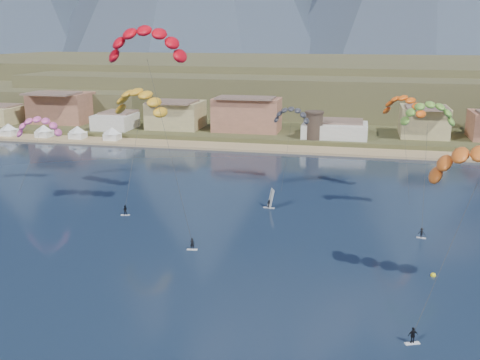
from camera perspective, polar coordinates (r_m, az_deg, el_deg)
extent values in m
plane|color=black|center=(64.91, -6.37, -15.82)|extent=(2400.00, 2400.00, 0.00)
cube|color=tan|center=(163.06, 5.65, 3.22)|extent=(2200.00, 12.00, 0.90)
cube|color=brown|center=(613.80, 10.95, 11.54)|extent=(2200.00, 900.00, 4.00)
cube|color=brown|center=(274.46, 17.12, 9.32)|extent=(320.00, 150.00, 15.00)
cube|color=brown|center=(318.86, 1.89, 10.92)|extent=(380.00, 170.00, 18.00)
cube|color=#2A3747|center=(953.11, 11.84, 16.03)|extent=(2000.00, 200.00, 110.00)
cylinder|color=#47382D|center=(169.36, 7.72, 5.57)|extent=(5.20, 5.20, 8.00)
cylinder|color=#47382D|center=(168.73, 7.77, 7.01)|extent=(5.82, 5.82, 0.60)
cube|color=white|center=(197.70, -22.92, 4.59)|extent=(4.50, 4.50, 2.00)
pyramid|color=white|center=(197.25, -23.00, 5.45)|extent=(6.40, 6.40, 2.00)
cube|color=white|center=(190.52, -19.71, 4.55)|extent=(4.50, 4.50, 2.00)
pyramid|color=white|center=(190.05, -19.78, 5.44)|extent=(6.40, 6.40, 2.00)
cube|color=white|center=(184.45, -16.53, 4.49)|extent=(4.50, 4.50, 2.00)
pyramid|color=white|center=(183.97, -16.60, 5.41)|extent=(6.40, 6.40, 2.00)
cube|color=white|center=(178.99, -13.15, 4.41)|extent=(4.50, 4.50, 2.00)
pyramid|color=white|center=(178.49, -13.21, 5.36)|extent=(6.40, 6.40, 2.00)
cube|color=silver|center=(87.88, -4.99, -7.22)|extent=(1.72, 0.73, 0.11)
imported|color=black|center=(87.50, -5.01, -6.61)|extent=(0.76, 0.55, 1.91)
cylinder|color=#262626|center=(89.70, -7.40, 3.28)|extent=(0.05, 0.05, 31.45)
cube|color=silver|center=(105.93, -11.85, -3.59)|extent=(1.70, 0.85, 0.11)
imported|color=black|center=(105.63, -11.88, -3.07)|extent=(1.05, 0.90, 1.88)
cylinder|color=#262626|center=(109.78, -11.09, 2.14)|extent=(0.05, 0.05, 21.27)
cube|color=silver|center=(65.90, 17.49, -15.91)|extent=(1.73, 1.07, 0.11)
imported|color=black|center=(65.40, 17.56, -15.15)|extent=(1.22, 0.84, 1.92)
cylinder|color=#262626|center=(69.26, 20.76, -7.22)|extent=(0.05, 0.05, 21.23)
cube|color=silver|center=(97.27, 18.35, -5.73)|extent=(1.57, 0.81, 0.10)
imported|color=black|center=(96.96, 18.39, -5.23)|extent=(1.25, 0.90, 1.74)
cylinder|color=#262626|center=(99.96, 18.68, 0.38)|extent=(0.05, 0.05, 19.96)
cylinder|color=#262626|center=(127.58, -20.90, 1.61)|extent=(0.04, 0.04, 13.76)
cylinder|color=#262626|center=(120.30, 5.03, 2.44)|extent=(0.04, 0.04, 16.01)
cylinder|color=#262626|center=(116.04, 16.45, 2.16)|extent=(0.04, 0.04, 18.61)
cube|color=silver|center=(108.09, 3.04, -2.90)|extent=(2.25, 1.07, 0.11)
imported|color=black|center=(107.84, 3.04, -2.48)|extent=(0.85, 0.64, 1.55)
cube|color=white|center=(107.45, 3.24, -1.93)|extent=(1.31, 2.47, 3.71)
sphere|color=yellow|center=(83.17, 19.47, -9.33)|extent=(0.76, 0.76, 0.76)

